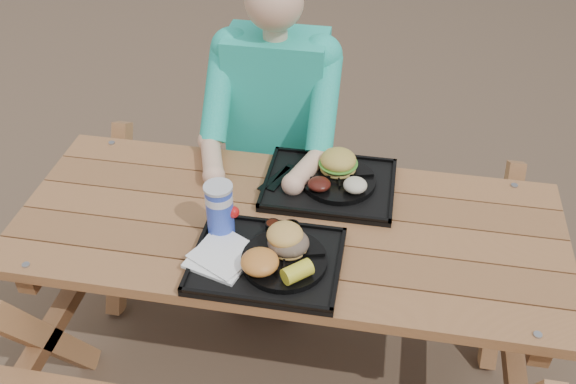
# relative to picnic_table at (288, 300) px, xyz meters

# --- Properties ---
(ground) EXTENTS (60.00, 60.00, 0.00)m
(ground) POSITION_rel_picnic_table_xyz_m (0.00, 0.00, -0.38)
(ground) COLOR #999999
(ground) RESTS_ON ground
(picnic_table) EXTENTS (1.80, 1.49, 0.75)m
(picnic_table) POSITION_rel_picnic_table_xyz_m (0.00, 0.00, 0.00)
(picnic_table) COLOR #999999
(picnic_table) RESTS_ON ground
(tray_near) EXTENTS (0.45, 0.35, 0.02)m
(tray_near) POSITION_rel_picnic_table_xyz_m (-0.03, -0.20, 0.39)
(tray_near) COLOR black
(tray_near) RESTS_ON picnic_table
(tray_far) EXTENTS (0.45, 0.35, 0.02)m
(tray_far) POSITION_rel_picnic_table_xyz_m (0.11, 0.21, 0.39)
(tray_far) COLOR black
(tray_far) RESTS_ON picnic_table
(plate_near) EXTENTS (0.26, 0.26, 0.02)m
(plate_near) POSITION_rel_picnic_table_xyz_m (0.03, -0.20, 0.41)
(plate_near) COLOR black
(plate_near) RESTS_ON tray_near
(plate_far) EXTENTS (0.26, 0.26, 0.02)m
(plate_far) POSITION_rel_picnic_table_xyz_m (0.14, 0.22, 0.41)
(plate_far) COLOR black
(plate_far) RESTS_ON tray_far
(napkin_stack) EXTENTS (0.22, 0.22, 0.02)m
(napkin_stack) POSITION_rel_picnic_table_xyz_m (-0.17, -0.22, 0.40)
(napkin_stack) COLOR white
(napkin_stack) RESTS_ON tray_near
(soda_cup) EXTENTS (0.09, 0.09, 0.17)m
(soda_cup) POSITION_rel_picnic_table_xyz_m (-0.20, -0.10, 0.48)
(soda_cup) COLOR #1A39C5
(soda_cup) RESTS_ON tray_near
(condiment_bbq) EXTENTS (0.05, 0.05, 0.03)m
(condiment_bbq) POSITION_rel_picnic_table_xyz_m (-0.04, -0.06, 0.41)
(condiment_bbq) COLOR black
(condiment_bbq) RESTS_ON tray_near
(condiment_mustard) EXTENTS (0.05, 0.05, 0.03)m
(condiment_mustard) POSITION_rel_picnic_table_xyz_m (0.02, -0.06, 0.41)
(condiment_mustard) COLOR yellow
(condiment_mustard) RESTS_ON tray_near
(sandwich) EXTENTS (0.12, 0.12, 0.12)m
(sandwich) POSITION_rel_picnic_table_xyz_m (0.03, -0.16, 0.48)
(sandwich) COLOR #E2A74F
(sandwich) RESTS_ON plate_near
(mac_cheese) EXTENTS (0.11, 0.11, 0.06)m
(mac_cheese) POSITION_rel_picnic_table_xyz_m (-0.04, -0.26, 0.44)
(mac_cheese) COLOR orange
(mac_cheese) RESTS_ON plate_near
(corn_cob) EXTENTS (0.12, 0.12, 0.05)m
(corn_cob) POSITION_rel_picnic_table_xyz_m (0.08, -0.28, 0.44)
(corn_cob) COLOR yellow
(corn_cob) RESTS_ON plate_near
(cutlery_far) EXTENTS (0.07, 0.17, 0.01)m
(cutlery_far) POSITION_rel_picnic_table_xyz_m (-0.06, 0.21, 0.40)
(cutlery_far) COLOR black
(cutlery_far) RESTS_ON tray_far
(burger) EXTENTS (0.13, 0.13, 0.11)m
(burger) POSITION_rel_picnic_table_xyz_m (0.13, 0.27, 0.47)
(burger) COLOR gold
(burger) RESTS_ON plate_far
(baked_beans) EXTENTS (0.08, 0.08, 0.04)m
(baked_beans) POSITION_rel_picnic_table_xyz_m (0.08, 0.15, 0.43)
(baked_beans) COLOR #43130D
(baked_beans) RESTS_ON plate_far
(potato_salad) EXTENTS (0.08, 0.08, 0.05)m
(potato_salad) POSITION_rel_picnic_table_xyz_m (0.20, 0.16, 0.44)
(potato_salad) COLOR beige
(potato_salad) RESTS_ON plate_far
(diner) EXTENTS (0.48, 0.84, 1.28)m
(diner) POSITION_rel_picnic_table_xyz_m (-0.15, 0.57, 0.27)
(diner) COLOR #18A2AA
(diner) RESTS_ON ground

